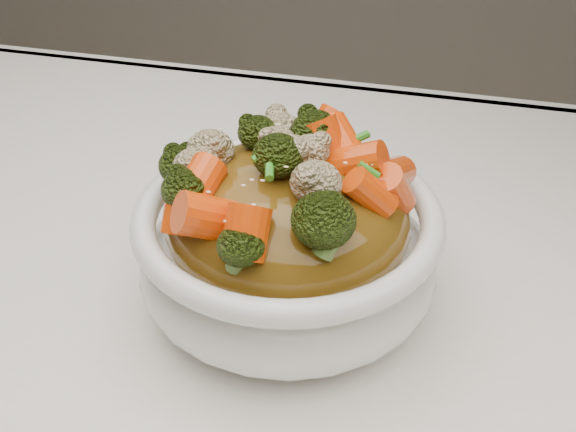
% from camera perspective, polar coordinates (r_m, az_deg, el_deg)
% --- Properties ---
extents(tablecloth, '(1.20, 0.80, 0.04)m').
position_cam_1_polar(tablecloth, '(0.44, -3.52, -12.56)').
color(tablecloth, white).
rests_on(tablecloth, dining_table).
extents(bowl, '(0.21, 0.21, 0.08)m').
position_cam_1_polar(bowl, '(0.44, 0.00, -3.11)').
color(bowl, white).
rests_on(bowl, tablecloth).
extents(sauce_base, '(0.17, 0.17, 0.08)m').
position_cam_1_polar(sauce_base, '(0.42, 0.00, -0.30)').
color(sauce_base, '#5F4110').
rests_on(sauce_base, bowl).
extents(carrots, '(0.17, 0.17, 0.04)m').
position_cam_1_polar(carrots, '(0.39, 0.00, 6.34)').
color(carrots, '#EB4507').
rests_on(carrots, sauce_base).
extents(broccoli, '(0.17, 0.17, 0.04)m').
position_cam_1_polar(broccoli, '(0.39, 0.00, 6.23)').
color(broccoli, black).
rests_on(broccoli, sauce_base).
extents(cauliflower, '(0.17, 0.17, 0.03)m').
position_cam_1_polar(cauliflower, '(0.39, 0.00, 6.00)').
color(cauliflower, '#C7B588').
rests_on(cauliflower, sauce_base).
extents(scallions, '(0.13, 0.13, 0.02)m').
position_cam_1_polar(scallions, '(0.39, 0.00, 6.46)').
color(scallions, '#2C831E').
rests_on(scallions, sauce_base).
extents(sesame_seeds, '(0.15, 0.15, 0.01)m').
position_cam_1_polar(sesame_seeds, '(0.39, 0.00, 6.46)').
color(sesame_seeds, beige).
rests_on(sesame_seeds, sauce_base).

